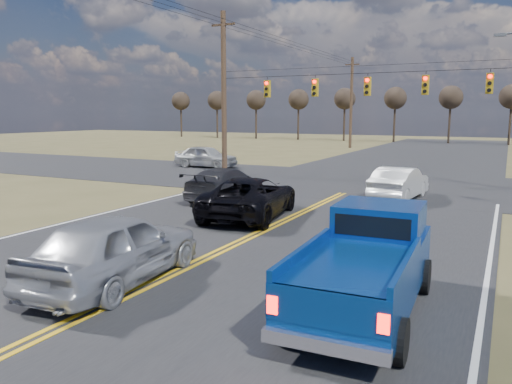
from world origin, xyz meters
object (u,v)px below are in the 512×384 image
at_px(white_car_queue, 399,183).
at_px(dgrey_car_queue, 225,184).
at_px(black_suv, 250,197).
at_px(cross_car_west, 206,157).
at_px(silver_suv, 115,248).
at_px(pickup_truck, 366,265).

height_order(white_car_queue, dgrey_car_queue, white_car_queue).
bearing_deg(black_suv, cross_car_west, -61.14).
height_order(silver_suv, dgrey_car_queue, silver_suv).
relative_size(black_suv, dgrey_car_queue, 1.09).
bearing_deg(cross_car_west, silver_suv, -152.63).
height_order(black_suv, cross_car_west, cross_car_west).
distance_m(pickup_truck, white_car_queue, 13.72).
distance_m(pickup_truck, dgrey_car_queue, 13.42).
bearing_deg(white_car_queue, cross_car_west, -20.94).
bearing_deg(white_car_queue, silver_suv, 81.61).
xyz_separation_m(black_suv, cross_car_west, (-10.88, 14.01, 0.03)).
height_order(dgrey_car_queue, cross_car_west, cross_car_west).
bearing_deg(black_suv, pickup_truck, 122.53).
distance_m(white_car_queue, dgrey_car_queue, 7.88).
distance_m(pickup_truck, silver_suv, 5.61).
xyz_separation_m(silver_suv, black_suv, (-0.67, 7.92, -0.08)).
height_order(pickup_truck, cross_car_west, pickup_truck).
height_order(black_suv, white_car_queue, black_suv).
distance_m(pickup_truck, black_suv, 9.35).
bearing_deg(pickup_truck, dgrey_car_queue, 129.87).
bearing_deg(white_car_queue, dgrey_car_queue, 32.68).
xyz_separation_m(pickup_truck, cross_car_west, (-17.08, 21.01, -0.16)).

